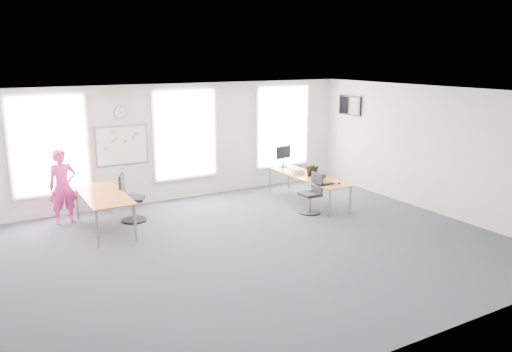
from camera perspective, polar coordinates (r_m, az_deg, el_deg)
floor at (r=9.91m, az=-0.75°, el=-8.18°), size 10.00×10.00×0.00m
ceiling at (r=9.23m, az=-0.81°, el=9.38°), size 10.00×10.00×0.00m
wall_back at (r=13.04m, az=-9.35°, el=3.79°), size 10.00×0.00×10.00m
wall_front at (r=6.41m, az=16.97°, el=-6.87°), size 10.00×0.00×10.00m
wall_right at (r=12.61m, az=19.53°, el=2.86°), size 0.00×10.00×10.00m
window_left at (r=12.27m, az=-22.57°, el=3.27°), size 1.60×0.06×2.20m
window_mid at (r=13.08m, az=-8.11°, el=4.76°), size 1.60×0.06×2.20m
window_right at (r=14.45m, az=3.05°, el=5.70°), size 1.60×0.06×2.20m
desk_right at (r=12.89m, az=5.88°, el=-0.13°), size 0.75×2.80×0.68m
desk_left at (r=11.20m, az=-17.08°, el=-2.29°), size 0.87×2.18×0.80m
chair_right at (r=11.99m, az=6.42°, el=-2.25°), size 0.51×0.51×0.96m
chair_left at (r=11.67m, az=-14.20°, el=-2.75°), size 0.65×0.65×1.09m
person at (r=11.90m, az=-21.21°, el=-1.12°), size 0.64×0.44×1.69m
whiteboard at (r=12.60m, az=-15.07°, el=3.40°), size 1.20×0.03×0.90m
wall_clock at (r=12.49m, az=-15.30°, el=7.01°), size 0.30×0.04×0.30m
tv at (r=14.58m, az=10.69°, el=7.93°), size 0.06×0.90×0.55m
keyboard at (r=12.02m, az=7.92°, el=-0.93°), size 0.46×0.17×0.02m
mouse at (r=12.13m, az=9.45°, el=-0.80°), size 0.11×0.14×0.04m
lens_cap at (r=12.45m, az=8.06°, el=-0.46°), size 0.07×0.07×0.01m
headphones at (r=12.60m, az=7.56°, el=-0.07°), size 0.18×0.10×0.11m
laptop_sleeve at (r=12.83m, az=6.43°, el=0.55°), size 0.31×0.21×0.25m
paper_stack at (r=13.11m, az=4.82°, el=0.54°), size 0.30×0.23×0.10m
monitor at (r=13.78m, az=3.16°, el=2.50°), size 0.52×0.21×0.59m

